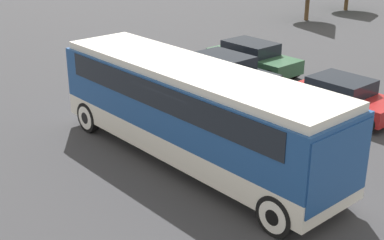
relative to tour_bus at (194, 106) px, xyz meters
The scene contains 5 objects.
ground_plane 1.79m from the tour_bus, behind, with size 120.00×120.00×0.00m, color #38383A.
tour_bus is the anchor object (origin of this frame).
parked_car_near 6.84m from the tour_bus, 84.75° to the left, with size 4.01×1.92×1.36m.
parked_car_mid 7.43m from the tour_bus, 128.11° to the left, with size 4.58×1.92×1.38m.
parked_car_far 9.85m from the tour_bus, 122.55° to the left, with size 4.48×1.87×1.40m.
Camera 1 is at (10.90, -9.60, 7.16)m, focal length 50.00 mm.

